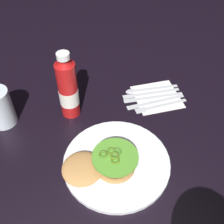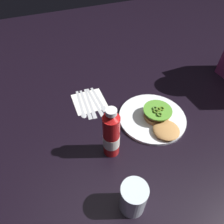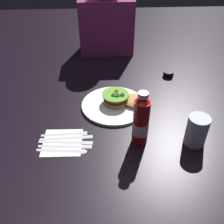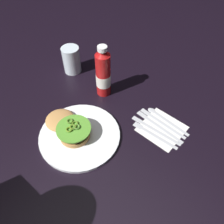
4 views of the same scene
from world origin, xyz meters
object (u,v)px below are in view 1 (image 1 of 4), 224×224
(table_knife, at_px, (152,102))
(steak_knife, at_px, (148,93))
(napkin, at_px, (157,97))
(spoon_utensil, at_px, (145,89))
(fork_utensil, at_px, (157,106))
(dinner_plate, at_px, (117,162))
(ketchup_bottle, at_px, (68,89))
(burger_sandwich, at_px, (103,163))
(butter_knife, at_px, (150,97))

(table_knife, bearing_deg, steak_knife, -91.82)
(napkin, relative_size, steak_knife, 0.73)
(steak_knife, distance_m, table_knife, 0.05)
(napkin, distance_m, steak_knife, 0.04)
(spoon_utensil, relative_size, steak_knife, 0.93)
(spoon_utensil, distance_m, table_knife, 0.07)
(fork_utensil, bearing_deg, dinner_plate, 42.68)
(ketchup_bottle, relative_size, fork_utensil, 1.23)
(dinner_plate, height_order, fork_utensil, dinner_plate)
(burger_sandwich, relative_size, butter_knife, 0.96)
(steak_knife, bearing_deg, table_knife, 88.18)
(ketchup_bottle, bearing_deg, napkin, 178.40)
(spoon_utensil, distance_m, steak_knife, 0.02)
(fork_utensil, bearing_deg, napkin, -113.75)
(butter_knife, xyz_separation_m, fork_utensil, (-0.01, 0.05, 0.00))
(table_knife, xyz_separation_m, fork_utensil, (-0.01, 0.02, -0.00))
(burger_sandwich, distance_m, butter_knife, 0.33)
(burger_sandwich, height_order, spoon_utensil, burger_sandwich)
(butter_knife, distance_m, fork_utensil, 0.05)
(dinner_plate, height_order, burger_sandwich, burger_sandwich)
(spoon_utensil, xyz_separation_m, fork_utensil, (-0.01, 0.09, 0.00))
(steak_knife, bearing_deg, fork_utensil, 94.59)
(ketchup_bottle, bearing_deg, fork_utensil, 169.14)
(napkin, relative_size, fork_utensil, 0.82)
(ketchup_bottle, relative_size, butter_knife, 1.08)
(dinner_plate, bearing_deg, napkin, -133.66)
(dinner_plate, xyz_separation_m, steak_knife, (-0.19, -0.25, -0.00))
(ketchup_bottle, relative_size, spoon_utensil, 1.19)
(burger_sandwich, bearing_deg, steak_knife, -131.55)
(burger_sandwich, xyz_separation_m, spoon_utensil, (-0.23, -0.28, -0.03))
(steak_knife, relative_size, butter_knife, 0.98)
(ketchup_bottle, distance_m, table_knife, 0.29)
(burger_sandwich, distance_m, napkin, 0.35)
(dinner_plate, distance_m, napkin, 0.31)
(butter_knife, bearing_deg, burger_sandwich, 46.04)
(dinner_plate, xyz_separation_m, ketchup_bottle, (0.09, -0.23, 0.09))
(dinner_plate, relative_size, butter_knife, 1.39)
(burger_sandwich, bearing_deg, dinner_plate, -165.72)
(dinner_plate, height_order, steak_knife, dinner_plate)
(dinner_plate, height_order, butter_knife, dinner_plate)
(butter_knife, xyz_separation_m, table_knife, (0.00, 0.03, 0.00))
(burger_sandwich, bearing_deg, table_knife, -137.13)
(dinner_plate, relative_size, ketchup_bottle, 1.29)
(ketchup_bottle, xyz_separation_m, table_knife, (-0.27, 0.03, -0.10))
(ketchup_bottle, xyz_separation_m, fork_utensil, (-0.28, 0.05, -0.10))
(dinner_plate, xyz_separation_m, butter_knife, (-0.19, -0.23, -0.00))
(spoon_utensil, xyz_separation_m, butter_knife, (-0.00, 0.05, 0.00))
(burger_sandwich, distance_m, steak_knife, 0.35)
(spoon_utensil, xyz_separation_m, table_knife, (-0.00, 0.07, 0.00))
(steak_knife, bearing_deg, napkin, 136.58)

